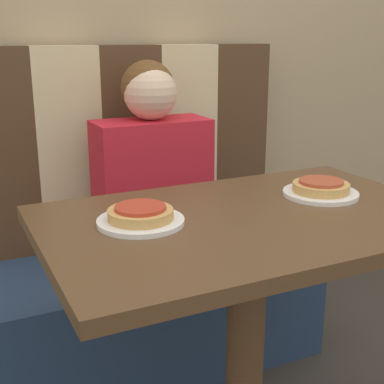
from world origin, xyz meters
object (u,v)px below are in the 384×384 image
at_px(plate_right, 320,193).
at_px(pizza_right, 321,186).
at_px(person, 152,166).
at_px(plate_left, 141,221).
at_px(pizza_left, 140,213).

distance_m(plate_right, pizza_right, 0.02).
height_order(person, pizza_right, person).
distance_m(person, plate_left, 0.65).
distance_m(plate_left, plate_right, 0.52).
relative_size(person, pizza_right, 4.53).
height_order(person, pizza_left, person).
bearing_deg(plate_right, person, 113.80).
bearing_deg(pizza_right, pizza_left, 180.00).
bearing_deg(plate_left, person, 66.20).
xyz_separation_m(plate_left, pizza_left, (-0.00, -0.00, 0.02)).
xyz_separation_m(person, plate_left, (-0.26, -0.59, 0.02)).
relative_size(plate_right, pizza_left, 1.34).
bearing_deg(pizza_left, plate_right, 0.00).
xyz_separation_m(person, pizza_right, (0.26, -0.59, 0.04)).
relative_size(person, pizza_left, 4.53).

